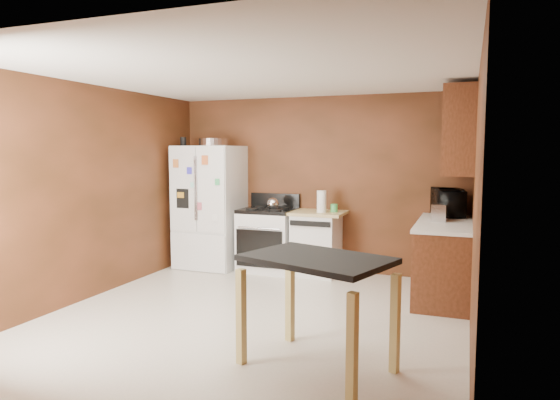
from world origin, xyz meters
The scene contains 18 objects.
floor centered at (0.00, 0.00, 0.00)m, with size 4.50×4.50×0.00m, color beige.
ceiling centered at (0.00, 0.00, 2.50)m, with size 4.50×4.50×0.00m, color white.
wall_back centered at (0.00, 2.25, 1.25)m, with size 4.20×4.20×0.00m, color brown.
wall_front centered at (0.00, -2.25, 1.25)m, with size 4.20×4.20×0.00m, color brown.
wall_left centered at (-2.10, 0.00, 1.25)m, with size 4.50×4.50×0.00m, color brown.
wall_right centered at (2.10, 0.00, 1.25)m, with size 4.50×4.50×0.00m, color brown.
roasting_pan centered at (-1.49, 1.90, 1.85)m, with size 0.43×0.43×0.11m, color silver.
pen_cup centered at (-1.95, 1.80, 1.87)m, with size 0.09×0.09×0.13m, color black.
kettle centered at (-0.53, 1.84, 0.99)m, with size 0.17×0.17×0.17m, color silver.
paper_towel centered at (0.17, 1.87, 1.04)m, with size 0.13×0.13×0.30m, color white.
green_canister centered at (0.32, 1.98, 0.94)m, with size 0.10×0.10×0.11m, color #45B558.
toaster centered at (1.73, 1.52, 1.00)m, with size 0.17×0.28×0.20m, color silver.
microwave centered at (1.80, 2.02, 1.06)m, with size 0.57×0.39×0.32m, color black.
refrigerator centered at (-1.55, 1.86, 0.90)m, with size 0.90×0.80×1.80m.
gas_range centered at (-0.64, 1.92, 0.46)m, with size 0.76×0.68×1.10m.
dishwasher centered at (0.08, 1.95, 0.45)m, with size 0.78×0.63×0.89m.
right_cabinets centered at (1.84, 1.48, 0.91)m, with size 0.63×1.58×2.45m.
island centered at (0.95, -0.96, 0.76)m, with size 1.27×1.04×0.91m.
Camera 1 is at (2.04, -4.65, 1.73)m, focal length 32.00 mm.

